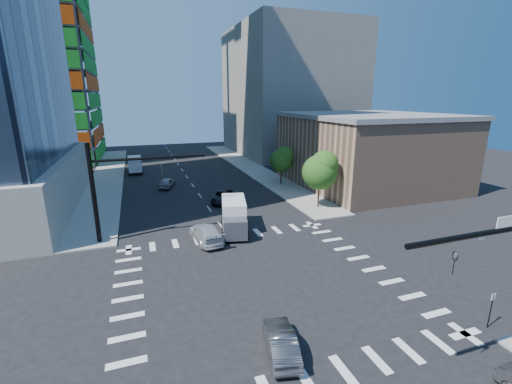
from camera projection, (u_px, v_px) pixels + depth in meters
name	position (u px, v px, depth m)	size (l,w,h in m)	color
ground	(261.00, 283.00, 24.58)	(160.00, 160.00, 0.00)	black
road_markings	(261.00, 283.00, 24.57)	(20.00, 20.00, 0.01)	silver
sidewalk_ne	(250.00, 167.00, 64.92)	(5.00, 60.00, 0.15)	gray
sidewalk_nw	(108.00, 177.00, 56.93)	(5.00, 60.00, 0.15)	gray
construction_building	(16.00, 34.00, 65.55)	(25.16, 34.50, 70.60)	slate
commercial_building	(367.00, 150.00, 51.14)	(20.50, 22.50, 10.60)	tan
bg_building_ne	(289.00, 92.00, 79.47)	(24.00, 30.00, 28.00)	slate
signal_mast_nw	(111.00, 183.00, 30.37)	(10.20, 0.40, 9.00)	black
tree_south	(321.00, 170.00, 40.00)	(4.16, 4.16, 6.82)	#382316
tree_north	(282.00, 159.00, 51.19)	(3.54, 3.52, 5.78)	#382316
no_parking_sign	(491.00, 307.00, 19.44)	(0.30, 0.06, 2.20)	black
car_nb_far	(222.00, 197.00, 43.38)	(2.40, 5.20, 1.44)	black
car_sb_near	(206.00, 233.00, 31.54)	(2.20, 5.42, 1.57)	silver
car_sb_mid	(167.00, 183.00, 50.31)	(1.73, 4.30, 1.47)	gray
car_sb_cross	(281.00, 341.00, 17.70)	(1.42, 4.07, 1.34)	#48494D
box_truck_near	(234.00, 219.00, 33.56)	(3.77, 6.25, 3.06)	black
box_truck_far	(135.00, 165.00, 60.46)	(2.40, 5.51, 2.88)	black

